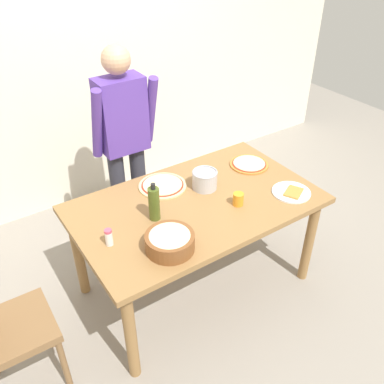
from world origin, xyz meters
TOP-DOWN VIEW (x-y plane):
  - ground at (0.00, 0.00)m, footprint 8.00×8.00m
  - wall_back at (0.00, 1.60)m, footprint 5.60×0.10m
  - dining_table at (0.00, 0.00)m, footprint 1.60×0.96m
  - person_cook at (-0.13, 0.76)m, footprint 0.49×0.25m
  - pizza_raw_on_board at (-0.09, 0.28)m, footprint 0.33×0.33m
  - pizza_cooked_on_tray at (0.59, 0.17)m, footprint 0.29×0.29m
  - plate_with_slice at (0.59, -0.28)m, footprint 0.26×0.26m
  - popcorn_bowl at (-0.38, -0.29)m, footprint 0.28×0.28m
  - olive_oil_bottle at (-0.31, -0.00)m, footprint 0.07×0.07m
  - steel_pot at (0.14, 0.11)m, footprint 0.17×0.17m
  - cup_orange at (0.21, -0.17)m, footprint 0.07×0.07m
  - salt_shaker at (-0.65, -0.07)m, footprint 0.04×0.04m

SIDE VIEW (x-z plane):
  - ground at x=0.00m, z-range 0.00..0.00m
  - dining_table at x=0.00m, z-range 0.29..1.05m
  - plate_with_slice at x=0.59m, z-range 0.76..0.78m
  - pizza_raw_on_board at x=-0.09m, z-range 0.76..0.78m
  - pizza_cooked_on_tray at x=0.59m, z-range 0.76..0.78m
  - cup_orange at x=0.21m, z-range 0.76..0.84m
  - salt_shaker at x=-0.65m, z-range 0.76..0.87m
  - popcorn_bowl at x=-0.38m, z-range 0.76..0.88m
  - steel_pot at x=0.14m, z-range 0.76..0.89m
  - olive_oil_bottle at x=-0.31m, z-range 0.75..1.00m
  - person_cook at x=-0.13m, z-range 0.13..1.75m
  - wall_back at x=0.00m, z-range 0.00..2.60m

